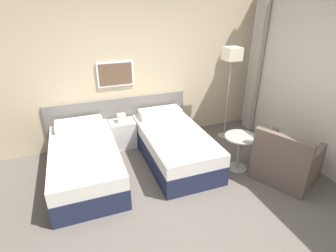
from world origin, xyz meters
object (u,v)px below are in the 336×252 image
(floor_lamp, at_px, (232,61))
(bed_near_door, at_px, (85,161))
(nightstand, at_px, (123,133))
(armchair, at_px, (286,163))
(bed_near_window, at_px, (174,145))
(side_table, at_px, (240,146))

(floor_lamp, bearing_deg, bed_near_door, -171.40)
(bed_near_door, relative_size, floor_lamp, 1.09)
(nightstand, height_order, armchair, armchair)
(bed_near_door, distance_m, bed_near_window, 1.46)
(bed_near_window, relative_size, armchair, 1.82)
(bed_near_window, height_order, armchair, armchair)
(nightstand, distance_m, floor_lamp, 2.37)
(bed_near_window, xyz_separation_m, armchair, (1.38, -1.12, 0.01))
(floor_lamp, height_order, side_table, floor_lamp)
(bed_near_window, distance_m, side_table, 1.09)
(floor_lamp, xyz_separation_m, armchair, (0.11, -1.53, -1.24))
(armchair, bearing_deg, nightstand, 23.84)
(bed_near_window, height_order, nightstand, same)
(floor_lamp, distance_m, armchair, 1.97)
(bed_near_window, bearing_deg, armchair, -39.13)
(nightstand, height_order, floor_lamp, floor_lamp)
(bed_near_door, distance_m, floor_lamp, 3.02)
(side_table, xyz_separation_m, armchair, (0.51, -0.48, -0.13))
(nightstand, bearing_deg, armchair, -41.17)
(nightstand, height_order, side_table, nightstand)
(nightstand, distance_m, armchair, 2.80)
(bed_near_door, bearing_deg, armchair, -21.54)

